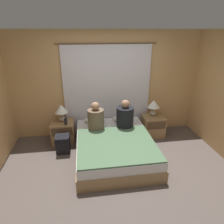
# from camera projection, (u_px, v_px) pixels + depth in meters

# --- Properties ---
(ground_plane) EXTENTS (16.00, 16.00, 0.00)m
(ground_plane) POSITION_uv_depth(u_px,v_px,m) (119.00, 174.00, 3.71)
(ground_plane) COLOR #564C47
(wall_back) EXTENTS (4.58, 0.06, 2.50)m
(wall_back) POSITION_uv_depth(u_px,v_px,m) (107.00, 85.00, 4.82)
(wall_back) COLOR tan
(wall_back) RESTS_ON ground_plane
(curtain_panel) EXTENTS (2.28, 0.02, 2.21)m
(curtain_panel) POSITION_uv_depth(u_px,v_px,m) (107.00, 91.00, 4.82)
(curtain_panel) COLOR silver
(curtain_panel) RESTS_ON ground_plane
(bed) EXTENTS (1.56, 2.01, 0.42)m
(bed) POSITION_uv_depth(u_px,v_px,m) (114.00, 146.00, 4.19)
(bed) COLOR #99754C
(bed) RESTS_ON ground_plane
(nightstand_left) EXTENTS (0.52, 0.47, 0.52)m
(nightstand_left) POSITION_uv_depth(u_px,v_px,m) (63.00, 132.00, 4.68)
(nightstand_left) COLOR #937047
(nightstand_left) RESTS_ON ground_plane
(nightstand_right) EXTENTS (0.52, 0.47, 0.52)m
(nightstand_right) POSITION_uv_depth(u_px,v_px,m) (153.00, 126.00, 4.98)
(nightstand_right) COLOR #937047
(nightstand_right) RESTS_ON ground_plane
(lamp_left) EXTENTS (0.29, 0.29, 0.40)m
(lamp_left) POSITION_uv_depth(u_px,v_px,m) (61.00, 110.00, 4.54)
(lamp_left) COLOR #B2A899
(lamp_left) RESTS_ON nightstand_left
(lamp_right) EXTENTS (0.29, 0.29, 0.40)m
(lamp_right) POSITION_uv_depth(u_px,v_px,m) (154.00, 105.00, 4.84)
(lamp_right) COLOR #B2A899
(lamp_right) RESTS_ON nightstand_right
(pillow_left) EXTENTS (0.49, 0.29, 0.12)m
(pillow_left) POSITION_uv_depth(u_px,v_px,m) (95.00, 120.00, 4.79)
(pillow_left) COLOR silver
(pillow_left) RESTS_ON bed
(pillow_right) EXTENTS (0.49, 0.29, 0.12)m
(pillow_right) POSITION_uv_depth(u_px,v_px,m) (123.00, 118.00, 4.88)
(pillow_right) COLOR silver
(pillow_right) RESTS_ON bed
(blanket_on_bed) EXTENTS (1.50, 1.40, 0.03)m
(blanket_on_bed) POSITION_uv_depth(u_px,v_px,m) (116.00, 144.00, 3.86)
(blanket_on_bed) COLOR #4C6B4C
(blanket_on_bed) RESTS_ON bed
(person_left_in_bed) EXTENTS (0.36, 0.36, 0.63)m
(person_left_in_bed) POSITION_uv_depth(u_px,v_px,m) (96.00, 118.00, 4.39)
(person_left_in_bed) COLOR brown
(person_left_in_bed) RESTS_ON bed
(person_right_in_bed) EXTENTS (0.39, 0.39, 0.65)m
(person_right_in_bed) POSITION_uv_depth(u_px,v_px,m) (125.00, 116.00, 4.48)
(person_right_in_bed) COLOR black
(person_right_in_bed) RESTS_ON bed
(beer_bottle_on_left_stand) EXTENTS (0.07, 0.07, 0.20)m
(beer_bottle_on_left_stand) POSITION_uv_depth(u_px,v_px,m) (66.00, 121.00, 4.44)
(beer_bottle_on_left_stand) COLOR black
(beer_bottle_on_left_stand) RESTS_ON nightstand_left
(backpack_on_floor) EXTENTS (0.29, 0.29, 0.40)m
(backpack_on_floor) POSITION_uv_depth(u_px,v_px,m) (63.00, 143.00, 4.29)
(backpack_on_floor) COLOR black
(backpack_on_floor) RESTS_ON ground_plane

